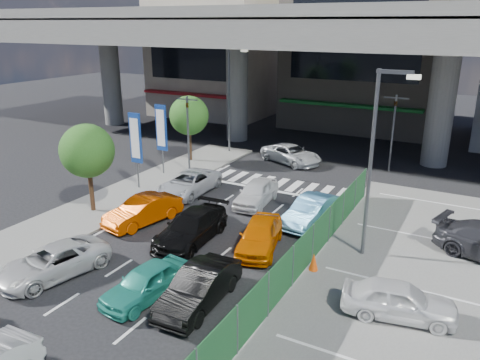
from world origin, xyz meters
The scene contains 27 objects.
ground centered at (0.00, 0.00, 0.00)m, with size 120.00×120.00×0.00m, color black.
parking_lot centered at (11.00, 2.00, 0.03)m, with size 12.00×28.00×0.06m, color slate.
sidewalk_left centered at (-7.00, 4.00, 0.06)m, with size 4.00×30.00×0.12m, color slate.
fence_run centered at (5.30, 1.00, 0.90)m, with size 0.16×22.00×1.80m, color #1C5227, non-canonical shape.
expressway centered at (0.00, 22.00, 8.76)m, with size 64.00×14.00×10.75m.
building_west centered at (-16.00, 31.97, 6.49)m, with size 12.00×10.90×13.00m.
building_center centered at (0.00, 32.97, 7.49)m, with size 14.00×10.90×15.00m.
traffic_light_left centered at (-6.20, 12.00, 3.94)m, with size 1.60×1.24×5.20m.
traffic_light_right centered at (5.50, 19.00, 3.94)m, with size 1.60×1.24×5.20m.
street_lamp_right centered at (7.17, 6.00, 4.77)m, with size 1.65×0.22×8.00m.
street_lamp_left centered at (-6.33, 18.00, 4.77)m, with size 1.65×0.22×8.00m.
signboard_near centered at (-7.20, 7.99, 3.06)m, with size 0.80×0.14×4.70m.
signboard_far centered at (-7.60, 10.99, 3.06)m, with size 0.80×0.14×4.70m.
tree_near centered at (-7.00, 4.00, 3.39)m, with size 2.80×2.80×4.80m.
tree_far centered at (-7.80, 14.50, 3.39)m, with size 2.80×2.80×4.80m.
sedan_white_mid_left centered at (-3.47, -1.69, 0.62)m, with size 2.06×4.48×1.24m, color silver.
taxi_teal_mid centered at (0.82, -1.19, 0.63)m, with size 1.49×3.71×1.26m, color teal.
hatch_black_mid_right centered at (2.79, -0.63, 0.69)m, with size 1.46×4.19×1.38m, color black.
taxi_orange_left centered at (-3.65, 4.11, 0.69)m, with size 1.46×4.19×1.38m, color #BF3F00.
sedan_black_mid centered at (-0.36, 3.53, 0.69)m, with size 1.93×4.76×1.38m, color black.
taxi_orange_right centered at (2.79, 4.32, 0.69)m, with size 1.63×4.05×1.38m, color #D86200.
wagon_silver_front_left centered at (-4.05, 8.79, 0.66)m, with size 2.18×4.73×1.31m, color #BABDC3.
sedan_white_front_mid centered at (0.21, 9.17, 0.68)m, with size 1.60×3.97×1.35m, color silver.
kei_truck_front_right centered at (3.84, 8.08, 0.69)m, with size 1.46×4.19×1.38m, color #4A8AB9.
crossing_wagon_silver centered at (-1.16, 17.63, 0.65)m, with size 2.17×4.71×1.31m, color #BABEC2.
parked_sedan_white centered at (9.25, 1.91, 0.71)m, with size 1.55×3.84×1.31m, color silver.
traffic_cone centered at (5.60, 3.59, 0.44)m, with size 0.39×0.39×0.75m, color #EA4E0D.
Camera 1 is at (10.99, -12.79, 9.70)m, focal length 35.00 mm.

